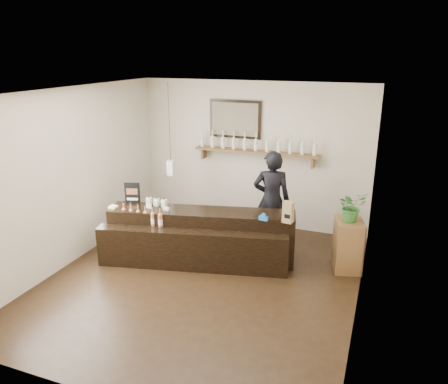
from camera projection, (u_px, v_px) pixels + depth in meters
ground at (202, 280)px, 6.62m from camera, size 5.00×5.00×0.00m
room_shell at (200, 172)px, 6.09m from camera, size 5.00×5.00×5.00m
back_wall_decor at (243, 137)px, 8.24m from camera, size 2.66×0.96×1.69m
counter at (198, 238)px, 7.12m from camera, size 3.08×1.47×0.99m
promo_sign at (132, 193)px, 7.36m from camera, size 0.25×0.10×0.36m
paper_bag at (288, 212)px, 6.54m from camera, size 0.17×0.14×0.33m
tape_dispenser at (263, 218)px, 6.66m from camera, size 0.14×0.07×0.11m
side_cabinet at (348, 245)px, 6.87m from camera, size 0.53×0.64×0.81m
potted_plant at (352, 206)px, 6.67m from camera, size 0.57×0.56×0.48m
shopkeeper at (272, 194)px, 7.47m from camera, size 0.81×0.64×1.96m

